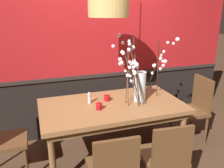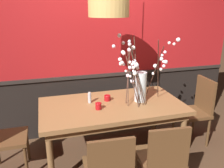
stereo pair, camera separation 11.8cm
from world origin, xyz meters
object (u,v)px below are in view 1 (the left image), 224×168
Objects in this scene: candle_holder_nearer_edge at (107,98)px; condiment_bottle at (89,98)px; vase_with_blossoms at (139,80)px; dining_table at (112,110)px; chair_head_west_end at (0,136)px; chair_far_side_right at (109,94)px; chair_far_side_left at (75,98)px; candle_holder_nearer_center at (99,106)px; pendant_lamp at (108,6)px; chair_near_side_left at (113,168)px; chair_head_east_end at (195,106)px; chair_near_side_right at (165,156)px.

candle_holder_nearer_edge is 0.59× the size of condiment_bottle.
dining_table is at bearing 179.67° from vase_with_blossoms.
candle_holder_nearer_edge is at bearing 4.58° from chair_head_west_end.
chair_far_side_right is 0.95m from condiment_bottle.
condiment_bottle reaches higher than dining_table.
chair_far_side_left is 11.96× the size of candle_holder_nearer_center.
pendant_lamp reaches higher than condiment_bottle.
chair_near_side_left is 1.77m from chair_far_side_left.
chair_far_side_left is 11.44× the size of candle_holder_nearer_edge.
chair_head_east_end is 1.12× the size of vase_with_blossoms.
chair_head_east_end reaches higher than condiment_bottle.
vase_with_blossoms reaches higher than condiment_bottle.
chair_near_side_right is at bearing -74.83° from dining_table.
chair_near_side_left is 10.82× the size of candle_holder_nearer_center.
chair_head_west_end is (-1.32, 0.02, -0.13)m from dining_table.
chair_near_side_right reaches higher than chair_near_side_left.
candle_holder_nearer_edge is at bearing 93.77° from pendant_lamp.
chair_head_west_end is 1.16m from candle_holder_nearer_center.
pendant_lamp is at bearing 177.44° from chair_head_east_end.
candle_holder_nearer_center is 0.24m from condiment_bottle.
candle_holder_nearer_center is (-0.44, 0.79, 0.27)m from chair_near_side_right.
dining_table is at bearing -70.88° from chair_far_side_left.
candle_holder_nearer_edge is (0.26, 1.01, 0.28)m from chair_near_side_left.
chair_head_west_end is 1.90m from pendant_lamp.
chair_head_west_end reaches higher than condiment_bottle.
chair_head_east_end is at bearing 41.34° from chair_near_side_right.
chair_head_east_end is at bearing -4.42° from condiment_bottle.
chair_far_side_right is at bearing -1.85° from chair_far_side_left.
chair_near_side_right is at bearing -75.27° from candle_holder_nearer_edge.
chair_far_side_right is at bearing 56.03° from condiment_bottle.
dining_table is at bearing -78.41° from candle_holder_nearer_edge.
dining_table is 1.86× the size of chair_head_west_end.
chair_far_side_right reaches higher than candle_holder_nearer_edge.
chair_near_side_left reaches higher than dining_table.
chair_far_side_left reaches higher than dining_table.
chair_far_side_left reaches higher than candle_holder_nearer_edge.
chair_far_side_left is 0.82m from condiment_bottle.
chair_near_side_left is at bearing -107.05° from chair_far_side_right.
candle_holder_nearer_center is at bearing -126.48° from candle_holder_nearer_edge.
chair_far_side_right is 0.56m from chair_far_side_left.
pendant_lamp is (0.29, -0.83, 1.38)m from chair_far_side_left.
condiment_bottle is at bearing -178.22° from candle_holder_nearer_edge.
chair_far_side_right is at bearing 97.36° from vase_with_blossoms.
chair_near_side_right is at bearing -138.66° from chair_head_east_end.
chair_near_side_right reaches higher than candle_holder_nearer_edge.
chair_far_side_left reaches higher than chair_head_west_end.
dining_table is 21.19× the size of candle_holder_nearer_edge.
chair_near_side_right is 0.93× the size of chair_head_east_end.
dining_table is 1.85× the size of chair_head_east_end.
vase_with_blossoms is (1.69, -0.02, 0.49)m from chair_head_west_end.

